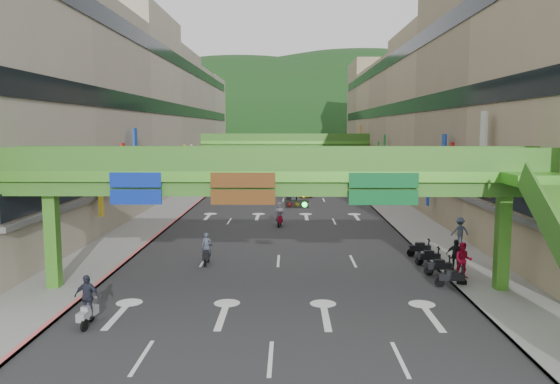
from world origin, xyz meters
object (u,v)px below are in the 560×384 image
(pedestrian_red, at_px, (463,263))
(car_yellow, at_px, (304,191))
(overpass_near, at_px, (295,187))
(scooter_rider_mid, at_px, (289,194))
(car_silver, at_px, (252,175))
(scooter_rider_near, at_px, (207,250))

(pedestrian_red, bearing_deg, car_yellow, 116.74)
(overpass_near, xyz_separation_m, scooter_rider_mid, (-0.33, 31.24, -4.07))
(overpass_near, bearing_deg, car_yellow, 87.75)
(overpass_near, bearing_deg, pedestrian_red, 16.45)
(car_yellow, bearing_deg, overpass_near, -101.56)
(scooter_rider_mid, distance_m, car_silver, 28.34)
(car_yellow, xyz_separation_m, pedestrian_red, (7.38, -35.14, 0.31))
(overpass_near, xyz_separation_m, pedestrian_red, (8.87, 2.62, -4.27))
(car_silver, bearing_deg, pedestrian_red, -77.55)
(overpass_near, xyz_separation_m, car_silver, (-6.11, 58.98, -4.53))
(overpass_near, bearing_deg, car_silver, 95.91)
(car_silver, xyz_separation_m, car_yellow, (7.59, -21.22, -0.05))
(scooter_rider_near, bearing_deg, overpass_near, -48.23)
(overpass_near, xyz_separation_m, car_yellow, (1.48, 37.76, -4.58))
(overpass_near, height_order, pedestrian_red, overpass_near)
(overpass_near, distance_m, pedestrian_red, 10.18)
(scooter_rider_mid, bearing_deg, pedestrian_red, -72.18)
(scooter_rider_near, height_order, pedestrian_red, scooter_rider_near)
(scooter_rider_mid, xyz_separation_m, car_silver, (-5.77, 27.74, -0.46))
(scooter_rider_near, bearing_deg, scooter_rider_mid, 79.32)
(scooter_rider_mid, distance_m, pedestrian_red, 30.06)
(pedestrian_red, bearing_deg, car_silver, 119.76)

